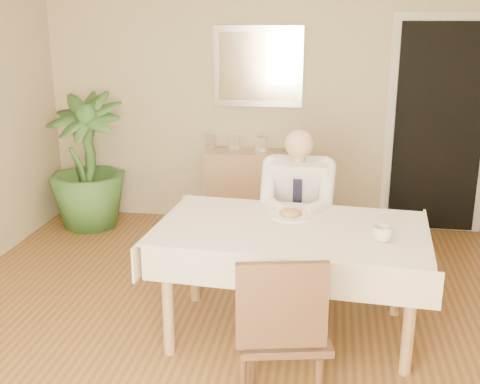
# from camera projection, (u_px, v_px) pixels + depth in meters

# --- Properties ---
(room) EXTENTS (5.00, 5.02, 2.60)m
(room) POSITION_uv_depth(u_px,v_px,m) (231.00, 151.00, 3.43)
(room) COLOR brown
(room) RESTS_ON ground
(doorway) EXTENTS (0.96, 0.07, 2.10)m
(doorway) POSITION_uv_depth(u_px,v_px,m) (438.00, 129.00, 5.62)
(doorway) COLOR silver
(doorway) RESTS_ON ground
(mirror) EXTENTS (0.86, 0.04, 0.76)m
(mirror) POSITION_uv_depth(u_px,v_px,m) (258.00, 67.00, 5.71)
(mirror) COLOR silver
(mirror) RESTS_ON room
(dining_table) EXTENTS (1.79, 1.14, 0.75)m
(dining_table) POSITION_uv_depth(u_px,v_px,m) (291.00, 239.00, 3.83)
(dining_table) COLOR #A07953
(dining_table) RESTS_ON ground
(chair_far) EXTENTS (0.50, 0.50, 0.94)m
(chair_far) POSITION_uv_depth(u_px,v_px,m) (298.00, 215.00, 4.71)
(chair_far) COLOR #40271B
(chair_far) RESTS_ON ground
(chair_near) EXTENTS (0.52, 0.53, 0.94)m
(chair_near) POSITION_uv_depth(u_px,v_px,m) (283.00, 328.00, 3.04)
(chair_near) COLOR #40271B
(chair_near) RESTS_ON ground
(seated_man) EXTENTS (0.48, 0.72, 1.24)m
(seated_man) POSITION_uv_depth(u_px,v_px,m) (297.00, 207.00, 4.39)
(seated_man) COLOR white
(seated_man) RESTS_ON ground
(plate) EXTENTS (0.26, 0.26, 0.02)m
(plate) POSITION_uv_depth(u_px,v_px,m) (290.00, 216.00, 3.98)
(plate) COLOR white
(plate) RESTS_ON dining_table
(food) EXTENTS (0.14, 0.14, 0.06)m
(food) POSITION_uv_depth(u_px,v_px,m) (290.00, 213.00, 3.98)
(food) COLOR olive
(food) RESTS_ON dining_table
(knife) EXTENTS (0.01, 0.13, 0.01)m
(knife) POSITION_uv_depth(u_px,v_px,m) (296.00, 217.00, 3.92)
(knife) COLOR silver
(knife) RESTS_ON dining_table
(fork) EXTENTS (0.01, 0.13, 0.01)m
(fork) POSITION_uv_depth(u_px,v_px,m) (284.00, 216.00, 3.93)
(fork) COLOR silver
(fork) RESTS_ON dining_table
(coffee_mug) EXTENTS (0.14, 0.14, 0.09)m
(coffee_mug) POSITION_uv_depth(u_px,v_px,m) (383.00, 234.00, 3.56)
(coffee_mug) COLOR white
(coffee_mug) RESTS_ON dining_table
(sideboard) EXTENTS (0.97, 0.38, 0.76)m
(sideboard) POSITION_uv_depth(u_px,v_px,m) (255.00, 189.00, 5.91)
(sideboard) COLOR #A07953
(sideboard) RESTS_ON ground
(photo_frame_left) EXTENTS (0.10, 0.02, 0.14)m
(photo_frame_left) POSITION_uv_depth(u_px,v_px,m) (210.00, 143.00, 5.86)
(photo_frame_left) COLOR silver
(photo_frame_left) RESTS_ON sideboard
(photo_frame_center) EXTENTS (0.10, 0.02, 0.14)m
(photo_frame_center) POSITION_uv_depth(u_px,v_px,m) (234.00, 143.00, 5.85)
(photo_frame_center) COLOR silver
(photo_frame_center) RESTS_ON sideboard
(photo_frame_right) EXTENTS (0.10, 0.02, 0.14)m
(photo_frame_right) POSITION_uv_depth(u_px,v_px,m) (260.00, 144.00, 5.79)
(photo_frame_right) COLOR silver
(photo_frame_right) RESTS_ON sideboard
(potted_palm) EXTENTS (0.79, 0.79, 1.31)m
(potted_palm) POSITION_uv_depth(u_px,v_px,m) (87.00, 162.00, 5.82)
(potted_palm) COLOR #335E27
(potted_palm) RESTS_ON ground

